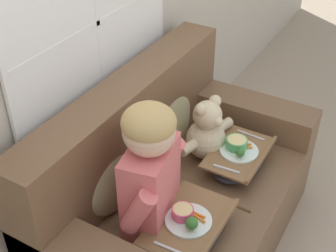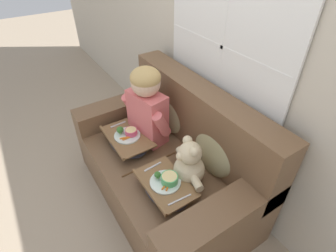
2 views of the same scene
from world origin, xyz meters
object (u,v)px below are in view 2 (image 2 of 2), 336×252
at_px(lap_tray_child, 128,140).
at_px(throw_pillow_behind_teddy, 215,149).
at_px(teddy_bear, 189,165).
at_px(couch, 170,164).
at_px(throw_pillow_behind_child, 171,111).
at_px(child_figure, 147,102).
at_px(lap_tray_teddy, 165,187).

bearing_deg(lap_tray_child, throw_pillow_behind_teddy, 36.50).
bearing_deg(teddy_bear, couch, 173.44).
xyz_separation_m(throw_pillow_behind_teddy, lap_tray_child, (-0.59, -0.44, -0.13)).
relative_size(couch, teddy_bear, 4.01).
xyz_separation_m(throw_pillow_behind_child, child_figure, (0.00, -0.24, 0.17)).
xyz_separation_m(couch, throw_pillow_behind_child, (-0.29, 0.21, 0.30)).
height_order(couch, throw_pillow_behind_child, couch).
distance_m(couch, teddy_bear, 0.40).
bearing_deg(lap_tray_teddy, child_figure, 161.31).
xyz_separation_m(throw_pillow_behind_teddy, child_figure, (-0.59, -0.24, 0.17)).
distance_m(lap_tray_child, lap_tray_teddy, 0.59).
height_order(throw_pillow_behind_child, teddy_bear, throw_pillow_behind_child).
bearing_deg(child_figure, throw_pillow_behind_child, 90.06).
distance_m(couch, throw_pillow_behind_teddy, 0.47).
xyz_separation_m(throw_pillow_behind_teddy, lap_tray_teddy, (0.00, -0.44, -0.13)).
bearing_deg(lap_tray_teddy, throw_pillow_behind_teddy, 90.07).
bearing_deg(throw_pillow_behind_teddy, couch, -144.96).
relative_size(couch, lap_tray_child, 3.44).
height_order(throw_pillow_behind_child, child_figure, child_figure).
bearing_deg(lap_tray_teddy, couch, 142.16).
xyz_separation_m(teddy_bear, lap_tray_child, (-0.59, -0.20, -0.10)).
xyz_separation_m(throw_pillow_behind_teddy, teddy_bear, (-0.00, -0.24, -0.03)).
bearing_deg(child_figure, teddy_bear, -0.37).
bearing_deg(throw_pillow_behind_child, throw_pillow_behind_teddy, 0.00).
relative_size(throw_pillow_behind_child, child_figure, 0.63).
height_order(throw_pillow_behind_teddy, teddy_bear, throw_pillow_behind_teddy).
distance_m(throw_pillow_behind_child, lap_tray_teddy, 0.74).
relative_size(teddy_bear, lap_tray_child, 0.86).
height_order(throw_pillow_behind_child, throw_pillow_behind_teddy, throw_pillow_behind_teddy).
distance_m(couch, lap_tray_teddy, 0.41).
distance_m(throw_pillow_behind_teddy, teddy_bear, 0.24).
xyz_separation_m(couch, lap_tray_child, (-0.30, -0.23, 0.17)).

